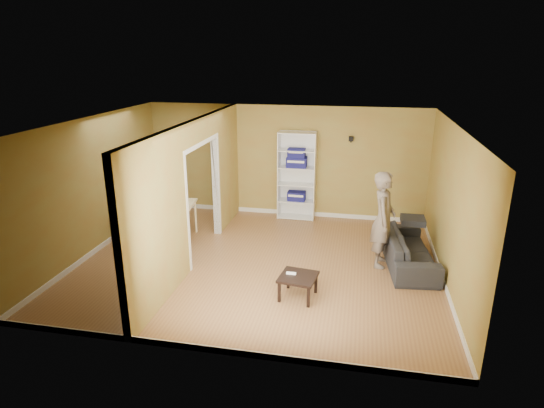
{
  "coord_description": "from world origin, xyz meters",
  "views": [
    {
      "loc": [
        1.73,
        -7.5,
        3.72
      ],
      "look_at": [
        0.2,
        0.2,
        1.1
      ],
      "focal_mm": 30.0,
      "sensor_mm": 36.0,
      "label": 1
    }
  ],
  "objects_px": {
    "chair_near": "(152,227)",
    "chair_far": "(178,206)",
    "person": "(384,211)",
    "sofa": "(409,245)",
    "bookshelf": "(297,175)",
    "coffee_table": "(298,279)",
    "dining_table": "(164,207)",
    "chair_left": "(134,217)"
  },
  "relations": [
    {
      "from": "person",
      "to": "chair_left",
      "type": "relative_size",
      "value": 2.36
    },
    {
      "from": "bookshelf",
      "to": "dining_table",
      "type": "bearing_deg",
      "value": -143.91
    },
    {
      "from": "bookshelf",
      "to": "chair_near",
      "type": "height_order",
      "value": "bookshelf"
    },
    {
      "from": "bookshelf",
      "to": "chair_far",
      "type": "xyz_separation_m",
      "value": [
        -2.49,
        -1.18,
        -0.52
      ]
    },
    {
      "from": "chair_near",
      "to": "person",
      "type": "bearing_deg",
      "value": -4.6
    },
    {
      "from": "coffee_table",
      "to": "chair_left",
      "type": "bearing_deg",
      "value": 153.7
    },
    {
      "from": "dining_table",
      "to": "chair_near",
      "type": "relative_size",
      "value": 1.23
    },
    {
      "from": "dining_table",
      "to": "person",
      "type": "bearing_deg",
      "value": -5.32
    },
    {
      "from": "person",
      "to": "bookshelf",
      "type": "distance_m",
      "value": 2.92
    },
    {
      "from": "coffee_table",
      "to": "chair_near",
      "type": "bearing_deg",
      "value": 158.11
    },
    {
      "from": "chair_near",
      "to": "chair_far",
      "type": "distance_m",
      "value": 1.32
    },
    {
      "from": "sofa",
      "to": "coffee_table",
      "type": "relative_size",
      "value": 3.58
    },
    {
      "from": "chair_left",
      "to": "chair_far",
      "type": "distance_m",
      "value": 0.98
    },
    {
      "from": "person",
      "to": "chair_far",
      "type": "height_order",
      "value": "person"
    },
    {
      "from": "sofa",
      "to": "bookshelf",
      "type": "relative_size",
      "value": 0.99
    },
    {
      "from": "person",
      "to": "chair_far",
      "type": "bearing_deg",
      "value": 81.02
    },
    {
      "from": "sofa",
      "to": "bookshelf",
      "type": "height_order",
      "value": "bookshelf"
    },
    {
      "from": "coffee_table",
      "to": "chair_far",
      "type": "distance_m",
      "value": 3.97
    },
    {
      "from": "chair_far",
      "to": "sofa",
      "type": "bearing_deg",
      "value": 162.41
    },
    {
      "from": "coffee_table",
      "to": "dining_table",
      "type": "bearing_deg",
      "value": 148.45
    },
    {
      "from": "coffee_table",
      "to": "chair_left",
      "type": "xyz_separation_m",
      "value": [
        -3.77,
        1.86,
        0.12
      ]
    },
    {
      "from": "coffee_table",
      "to": "dining_table",
      "type": "height_order",
      "value": "dining_table"
    },
    {
      "from": "dining_table",
      "to": "chair_near",
      "type": "height_order",
      "value": "chair_near"
    },
    {
      "from": "coffee_table",
      "to": "chair_near",
      "type": "height_order",
      "value": "chair_near"
    },
    {
      "from": "person",
      "to": "chair_left",
      "type": "xyz_separation_m",
      "value": [
        -5.09,
        0.38,
        -0.6
      ]
    },
    {
      "from": "dining_table",
      "to": "chair_left",
      "type": "height_order",
      "value": "chair_left"
    },
    {
      "from": "person",
      "to": "dining_table",
      "type": "bearing_deg",
      "value": 89.28
    },
    {
      "from": "chair_far",
      "to": "dining_table",
      "type": "bearing_deg",
      "value": 81.58
    },
    {
      "from": "chair_left",
      "to": "chair_far",
      "type": "relative_size",
      "value": 0.87
    },
    {
      "from": "sofa",
      "to": "coffee_table",
      "type": "xyz_separation_m",
      "value": [
        -1.82,
        -1.59,
        -0.06
      ]
    },
    {
      "from": "bookshelf",
      "to": "dining_table",
      "type": "xyz_separation_m",
      "value": [
        -2.51,
        -1.83,
        -0.33
      ]
    },
    {
      "from": "person",
      "to": "chair_near",
      "type": "bearing_deg",
      "value": 98.01
    },
    {
      "from": "person",
      "to": "dining_table",
      "type": "distance_m",
      "value": 4.42
    },
    {
      "from": "sofa",
      "to": "coffee_table",
      "type": "distance_m",
      "value": 2.42
    },
    {
      "from": "person",
      "to": "chair_near",
      "type": "relative_size",
      "value": 2.07
    },
    {
      "from": "coffee_table",
      "to": "sofa",
      "type": "bearing_deg",
      "value": 41.24
    },
    {
      "from": "sofa",
      "to": "bookshelf",
      "type": "distance_m",
      "value": 3.25
    },
    {
      "from": "person",
      "to": "bookshelf",
      "type": "bearing_deg",
      "value": 44.72
    },
    {
      "from": "sofa",
      "to": "person",
      "type": "distance_m",
      "value": 0.83
    },
    {
      "from": "coffee_table",
      "to": "chair_near",
      "type": "relative_size",
      "value": 0.57
    },
    {
      "from": "bookshelf",
      "to": "dining_table",
      "type": "height_order",
      "value": "bookshelf"
    },
    {
      "from": "bookshelf",
      "to": "coffee_table",
      "type": "xyz_separation_m",
      "value": [
        0.57,
        -3.72,
        -0.7
      ]
    }
  ]
}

